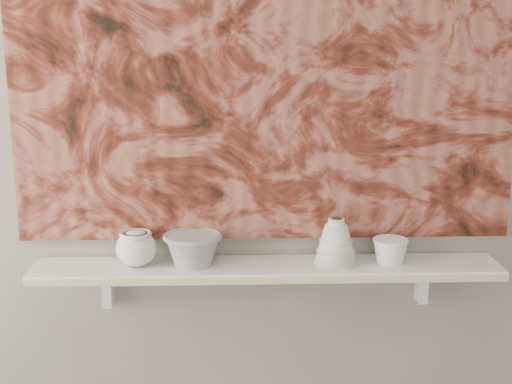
{
  "coord_description": "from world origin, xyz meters",
  "views": [
    {
      "loc": [
        -0.1,
        -0.52,
        1.64
      ],
      "look_at": [
        -0.03,
        1.49,
        1.16
      ],
      "focal_mm": 50.0,
      "sensor_mm": 36.0,
      "label": 1
    }
  ],
  "objects_px": {
    "bell_vessel": "(336,241)",
    "bowl_white": "(390,251)",
    "shelf": "(267,269)",
    "cup_cream": "(136,248)",
    "painting": "(266,56)",
    "bowl_grey": "(193,249)"
  },
  "relations": [
    {
      "from": "bell_vessel",
      "to": "bowl_white",
      "type": "xyz_separation_m",
      "value": [
        0.16,
        0.0,
        -0.03
      ]
    },
    {
      "from": "shelf",
      "to": "cup_cream",
      "type": "xyz_separation_m",
      "value": [
        -0.39,
        0.0,
        0.07
      ]
    },
    {
      "from": "painting",
      "to": "bell_vessel",
      "type": "bearing_deg",
      "value": -21.33
    },
    {
      "from": "shelf",
      "to": "bowl_grey",
      "type": "xyz_separation_m",
      "value": [
        -0.22,
        0.0,
        0.07
      ]
    },
    {
      "from": "shelf",
      "to": "cup_cream",
      "type": "bearing_deg",
      "value": 180.0
    },
    {
      "from": "cup_cream",
      "to": "bowl_white",
      "type": "distance_m",
      "value": 0.76
    },
    {
      "from": "bowl_grey",
      "to": "bowl_white",
      "type": "distance_m",
      "value": 0.59
    },
    {
      "from": "shelf",
      "to": "bowl_white",
      "type": "relative_size",
      "value": 13.13
    },
    {
      "from": "shelf",
      "to": "bell_vessel",
      "type": "height_order",
      "value": "bell_vessel"
    },
    {
      "from": "bell_vessel",
      "to": "bowl_grey",
      "type": "bearing_deg",
      "value": 180.0
    },
    {
      "from": "bowl_grey",
      "to": "painting",
      "type": "bearing_deg",
      "value": 20.01
    },
    {
      "from": "shelf",
      "to": "painting",
      "type": "relative_size",
      "value": 0.93
    },
    {
      "from": "shelf",
      "to": "painting",
      "type": "xyz_separation_m",
      "value": [
        0.0,
        0.08,
        0.62
      ]
    },
    {
      "from": "shelf",
      "to": "cup_cream",
      "type": "height_order",
      "value": "cup_cream"
    },
    {
      "from": "painting",
      "to": "bowl_white",
      "type": "distance_m",
      "value": 0.69
    },
    {
      "from": "cup_cream",
      "to": "bowl_grey",
      "type": "bearing_deg",
      "value": 0.0
    },
    {
      "from": "bowl_grey",
      "to": "bowl_white",
      "type": "bearing_deg",
      "value": 0.0
    },
    {
      "from": "cup_cream",
      "to": "bell_vessel",
      "type": "distance_m",
      "value": 0.59
    },
    {
      "from": "bowl_grey",
      "to": "bell_vessel",
      "type": "relative_size",
      "value": 1.23
    },
    {
      "from": "bowl_white",
      "to": "shelf",
      "type": "bearing_deg",
      "value": 180.0
    },
    {
      "from": "shelf",
      "to": "painting",
      "type": "distance_m",
      "value": 0.63
    },
    {
      "from": "painting",
      "to": "bowl_white",
      "type": "relative_size",
      "value": 14.07
    }
  ]
}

